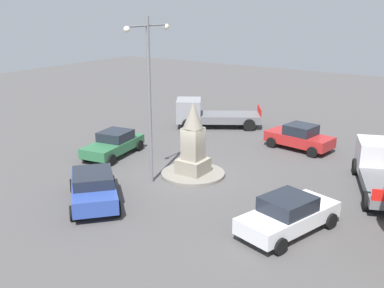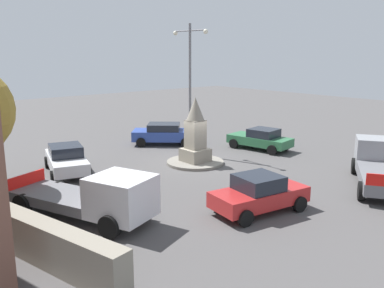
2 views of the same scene
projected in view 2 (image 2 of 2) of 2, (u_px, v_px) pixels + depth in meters
name	position (u px, v px, depth m)	size (l,w,h in m)	color
ground_plane	(195.00, 164.00, 24.00)	(80.00, 80.00, 0.00)	#4F4C4C
traffic_island	(195.00, 162.00, 23.99)	(3.29, 3.29, 0.16)	gray
monument	(195.00, 133.00, 23.61)	(1.37, 1.37, 3.68)	gray
streetlamp	(190.00, 78.00, 25.13)	(3.05, 0.28, 7.96)	slate
car_red_parked_left	(259.00, 194.00, 16.62)	(2.44, 4.19, 1.54)	#B22323
car_white_waiting	(66.00, 159.00, 21.99)	(4.67, 2.92, 1.50)	silver
car_blue_far_side	(164.00, 133.00, 28.86)	(4.25, 4.44, 1.47)	#2D479E
car_green_approaching	(261.00, 139.00, 27.34)	(4.37, 2.48, 1.41)	#2D6B42
truck_grey_near_island	(381.00, 165.00, 20.21)	(4.95, 6.12, 1.98)	gray
truck_white_parked_right	(98.00, 198.00, 15.64)	(6.39, 3.97, 1.94)	silver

